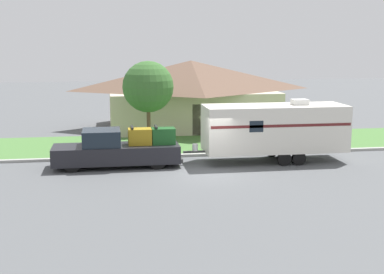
% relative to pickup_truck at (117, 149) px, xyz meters
% --- Properties ---
extents(ground_plane, '(120.00, 120.00, 0.00)m').
position_rel_pickup_truck_xyz_m(ground_plane, '(4.29, -1.92, -0.88)').
color(ground_plane, '#515456').
extents(curb_strip, '(80.00, 0.30, 0.14)m').
position_rel_pickup_truck_xyz_m(curb_strip, '(4.29, 1.83, -0.81)').
color(curb_strip, '#999993').
rests_on(curb_strip, ground_plane).
extents(lawn_strip, '(80.00, 7.00, 0.03)m').
position_rel_pickup_truck_xyz_m(lawn_strip, '(4.29, 5.48, -0.86)').
color(lawn_strip, '#477538').
rests_on(lawn_strip, ground_plane).
extents(house_across_street, '(12.54, 8.37, 4.81)m').
position_rel_pickup_truck_xyz_m(house_across_street, '(5.55, 11.87, 1.62)').
color(house_across_street, beige).
rests_on(house_across_street, ground_plane).
extents(pickup_truck, '(6.34, 1.97, 2.02)m').
position_rel_pickup_truck_xyz_m(pickup_truck, '(0.00, 0.00, 0.00)').
color(pickup_truck, black).
rests_on(pickup_truck, ground_plane).
extents(travel_trailer, '(8.45, 2.44, 3.22)m').
position_rel_pickup_truck_xyz_m(travel_trailer, '(8.08, -0.00, 0.87)').
color(travel_trailer, black).
rests_on(travel_trailer, ground_plane).
extents(mailbox, '(0.48, 0.20, 1.23)m').
position_rel_pickup_truck_xyz_m(mailbox, '(9.44, 2.74, 0.07)').
color(mailbox, brown).
rests_on(mailbox, ground_plane).
extents(tree_in_yard, '(3.09, 3.09, 5.02)m').
position_rel_pickup_truck_xyz_m(tree_in_yard, '(2.01, 5.88, 2.59)').
color(tree_in_yard, brown).
rests_on(tree_in_yard, ground_plane).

